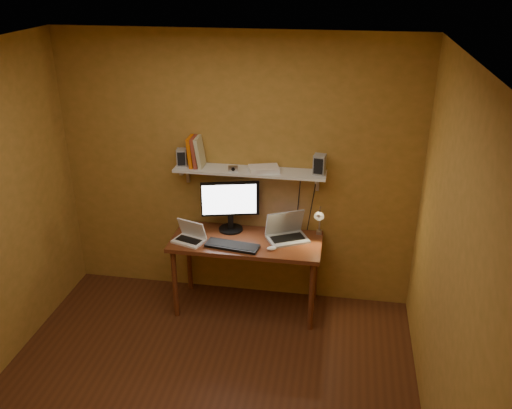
% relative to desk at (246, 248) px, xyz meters
% --- Properties ---
extents(room, '(3.44, 3.24, 2.64)m').
position_rel_desk_xyz_m(room, '(-0.15, -1.28, 0.64)').
color(room, '#512814').
rests_on(room, ground).
extents(desk, '(1.40, 0.60, 0.75)m').
position_rel_desk_xyz_m(desk, '(0.00, 0.00, 0.00)').
color(desk, brown).
rests_on(desk, ground).
extents(wall_shelf, '(1.40, 0.25, 0.21)m').
position_rel_desk_xyz_m(wall_shelf, '(-0.00, 0.19, 0.69)').
color(wall_shelf, white).
rests_on(wall_shelf, room).
extents(monitor, '(0.54, 0.28, 0.50)m').
position_rel_desk_xyz_m(monitor, '(-0.19, 0.18, 0.36)').
color(monitor, black).
rests_on(monitor, desk).
extents(laptop, '(0.44, 0.40, 0.26)m').
position_rel_desk_xyz_m(laptop, '(0.36, 0.10, 0.16)').
color(laptop, '#92959A').
rests_on(laptop, desk).
extents(netbook, '(0.33, 0.28, 0.20)m').
position_rel_desk_xyz_m(netbook, '(-0.51, -0.10, 0.14)').
color(netbook, white).
rests_on(netbook, desk).
extents(keyboard, '(0.51, 0.23, 0.03)m').
position_rel_desk_xyz_m(keyboard, '(-0.10, -0.16, 0.10)').
color(keyboard, black).
rests_on(keyboard, desk).
extents(mouse, '(0.10, 0.08, 0.03)m').
position_rel_desk_xyz_m(mouse, '(0.26, -0.15, 0.10)').
color(mouse, white).
rests_on(mouse, desk).
extents(desk_lamp, '(0.09, 0.23, 0.38)m').
position_rel_desk_xyz_m(desk_lamp, '(0.66, 0.13, 0.29)').
color(desk_lamp, silver).
rests_on(desk_lamp, desk).
extents(speaker_left, '(0.10, 0.10, 0.16)m').
position_rel_desk_xyz_m(speaker_left, '(-0.64, 0.20, 0.79)').
color(speaker_left, '#92959A').
rests_on(speaker_left, wall_shelf).
extents(speaker_right, '(0.12, 0.12, 0.18)m').
position_rel_desk_xyz_m(speaker_right, '(0.63, 0.19, 0.80)').
color(speaker_right, '#92959A').
rests_on(speaker_right, wall_shelf).
extents(books, '(0.15, 0.19, 0.28)m').
position_rel_desk_xyz_m(books, '(-0.51, 0.21, 0.85)').
color(books, '#DD6009').
rests_on(books, wall_shelf).
extents(shelf_camera, '(0.09, 0.05, 0.05)m').
position_rel_desk_xyz_m(shelf_camera, '(-0.14, 0.13, 0.74)').
color(shelf_camera, silver).
rests_on(shelf_camera, wall_shelf).
extents(router, '(0.31, 0.25, 0.04)m').
position_rel_desk_xyz_m(router, '(0.14, 0.18, 0.73)').
color(router, white).
rests_on(router, wall_shelf).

